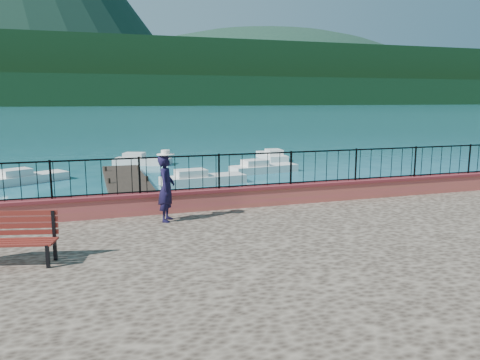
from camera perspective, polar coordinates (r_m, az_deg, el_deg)
ground at (r=10.49m, az=4.78°, el=-14.23°), size 2000.00×2000.00×0.00m
parapet at (r=13.35m, az=-1.31°, el=-2.18°), size 28.00×0.46×0.58m
railing at (r=13.22m, az=-1.32°, el=1.07°), size 27.00×0.05×0.95m
dock at (r=21.28m, az=-13.01°, el=-1.56°), size 2.00×16.00×0.30m
far_forest at (r=308.86m, az=-17.73°, el=10.30°), size 900.00×60.00×18.00m
foothills at (r=369.25m, az=-17.95°, el=12.17°), size 900.00×120.00×44.00m
companion_hill at (r=611.25m, az=3.38°, el=9.47°), size 448.00×384.00×180.00m
park_bench at (r=9.88m, az=-26.43°, el=-7.57°), size 1.85×0.97×0.98m
person at (r=11.95m, az=-8.96°, el=-1.00°), size 0.60×0.72×1.70m
hat at (r=11.81m, az=-9.08°, el=3.34°), size 0.44×0.44×0.12m
boat_0 at (r=16.57m, az=-19.79°, el=-4.25°), size 3.75×1.64×0.80m
boat_1 at (r=23.80m, az=-4.51°, el=0.47°), size 4.40×1.69×0.80m
boat_2 at (r=27.54m, az=2.93°, el=1.77°), size 4.12×1.84×0.80m
boat_3 at (r=26.47m, az=-24.48°, el=0.56°), size 4.04×3.10×0.80m
boat_4 at (r=31.44m, az=-11.80°, el=2.59°), size 3.90×2.67×0.80m
boat_5 at (r=33.45m, az=3.88°, el=3.20°), size 1.64×3.91×0.80m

